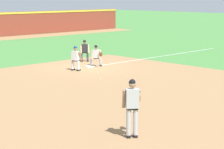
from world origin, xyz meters
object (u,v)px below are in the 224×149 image
Objects in this scene: baseball at (100,79)px; pitcher at (132,104)px; first_base_bag at (88,67)px; umpire at (85,50)px; baserunner at (75,57)px; first_baseman at (96,55)px.

baseball is 0.04× the size of pitcher.
first_base_bag is 13.68m from pitcher.
baserunner is at bearing -139.28° from umpire.
first_base_bag reaches higher than baseball.
baseball is at bearing -129.75° from first_baseman.
baseball is 6.50m from umpire.
first_baseman is 1.98m from baserunner.
pitcher is 1.27× the size of umpire.
pitcher is 1.27× the size of baserunner.
baserunner is (-1.33, -0.36, 0.75)m from first_base_bag.
pitcher is at bearing -121.63° from baserunner.
first_base_bag is 0.93m from first_baseman.
first_baseman is 2.23m from umpire.
first_base_bag is 0.26× the size of umpire.
first_base_bag is 1.57m from baserunner.
baseball is (-2.13, -3.35, -0.01)m from first_base_bag.
first_base_bag is 2.60m from umpire.
first_baseman reaches higher than baseball.
baserunner reaches higher than first_base_bag.
baseball is 3.18m from baserunner.
umpire is (1.45, 2.03, 0.75)m from first_base_bag.
first_base_bag is at bearing 57.63° from baseball.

